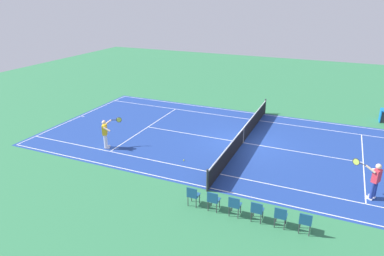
{
  "coord_description": "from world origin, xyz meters",
  "views": [
    {
      "loc": [
        -4.63,
        18.13,
        8.11
      ],
      "look_at": [
        2.76,
        1.14,
        0.9
      ],
      "focal_mm": 32.26,
      "sensor_mm": 36.0,
      "label": 1
    }
  ],
  "objects_px": {
    "tennis_ball": "(184,160)",
    "spectator_chair_3": "(235,204)",
    "spectator_chair_1": "(281,215)",
    "tennis_player_far": "(375,179)",
    "spectator_chair_4": "(213,199)",
    "spectator_chair_0": "(306,221)",
    "tennis_net": "(243,135)",
    "spectator_chair_2": "(257,210)",
    "spectator_chair_5": "(193,195)",
    "tennis_player_near": "(106,133)"
  },
  "relations": [
    {
      "from": "spectator_chair_0",
      "to": "tennis_player_far",
      "type": "bearing_deg",
      "value": -123.68
    },
    {
      "from": "spectator_chair_1",
      "to": "spectator_chair_0",
      "type": "bearing_deg",
      "value": 180.0
    },
    {
      "from": "tennis_net",
      "to": "spectator_chair_1",
      "type": "height_order",
      "value": "tennis_net"
    },
    {
      "from": "tennis_player_far",
      "to": "spectator_chair_2",
      "type": "xyz_separation_m",
      "value": [
        4.1,
        3.51,
        -0.41
      ]
    },
    {
      "from": "spectator_chair_1",
      "to": "spectator_chair_3",
      "type": "distance_m",
      "value": 1.76
    },
    {
      "from": "spectator_chair_2",
      "to": "spectator_chair_5",
      "type": "relative_size",
      "value": 1.0
    },
    {
      "from": "spectator_chair_0",
      "to": "spectator_chair_5",
      "type": "distance_m",
      "value": 4.4
    },
    {
      "from": "tennis_player_far",
      "to": "tennis_player_near",
      "type": "bearing_deg",
      "value": 0.85
    },
    {
      "from": "spectator_chair_3",
      "to": "spectator_chair_5",
      "type": "relative_size",
      "value": 1.0
    },
    {
      "from": "spectator_chair_3",
      "to": "tennis_player_near",
      "type": "bearing_deg",
      "value": -21.29
    },
    {
      "from": "tennis_ball",
      "to": "spectator_chair_2",
      "type": "bearing_deg",
      "value": 142.91
    },
    {
      "from": "tennis_player_far",
      "to": "spectator_chair_4",
      "type": "bearing_deg",
      "value": 30.93
    },
    {
      "from": "spectator_chair_0",
      "to": "spectator_chair_2",
      "type": "distance_m",
      "value": 1.76
    },
    {
      "from": "tennis_player_near",
      "to": "spectator_chair_4",
      "type": "height_order",
      "value": "tennis_player_near"
    },
    {
      "from": "spectator_chair_5",
      "to": "spectator_chair_3",
      "type": "bearing_deg",
      "value": 180.0
    },
    {
      "from": "tennis_player_far",
      "to": "spectator_chair_2",
      "type": "relative_size",
      "value": 1.93
    },
    {
      "from": "spectator_chair_2",
      "to": "spectator_chair_4",
      "type": "relative_size",
      "value": 1.0
    },
    {
      "from": "tennis_ball",
      "to": "spectator_chair_4",
      "type": "relative_size",
      "value": 0.08
    },
    {
      "from": "tennis_player_near",
      "to": "spectator_chair_3",
      "type": "height_order",
      "value": "tennis_player_near"
    },
    {
      "from": "tennis_player_near",
      "to": "spectator_chair_2",
      "type": "xyz_separation_m",
      "value": [
        -9.37,
        3.31,
        -0.41
      ]
    },
    {
      "from": "tennis_ball",
      "to": "spectator_chair_0",
      "type": "relative_size",
      "value": 0.08
    },
    {
      "from": "tennis_net",
      "to": "spectator_chair_1",
      "type": "relative_size",
      "value": 13.3
    },
    {
      "from": "tennis_player_far",
      "to": "spectator_chair_1",
      "type": "xyz_separation_m",
      "value": [
        3.22,
        3.51,
        -0.41
      ]
    },
    {
      "from": "tennis_player_near",
      "to": "spectator_chair_3",
      "type": "bearing_deg",
      "value": 158.71
    },
    {
      "from": "spectator_chair_4",
      "to": "spectator_chair_5",
      "type": "bearing_deg",
      "value": 0.0
    },
    {
      "from": "spectator_chair_2",
      "to": "spectator_chair_3",
      "type": "xyz_separation_m",
      "value": [
        0.88,
        0.0,
        0.0
      ]
    },
    {
      "from": "tennis_player_far",
      "to": "tennis_net",
      "type": "bearing_deg",
      "value": -28.33
    },
    {
      "from": "tennis_ball",
      "to": "spectator_chair_3",
      "type": "distance_m",
      "value": 5.24
    },
    {
      "from": "spectator_chair_1",
      "to": "spectator_chair_2",
      "type": "relative_size",
      "value": 1.0
    },
    {
      "from": "spectator_chair_2",
      "to": "spectator_chair_5",
      "type": "bearing_deg",
      "value": 0.0
    },
    {
      "from": "spectator_chair_1",
      "to": "spectator_chair_5",
      "type": "relative_size",
      "value": 1.0
    },
    {
      "from": "spectator_chair_0",
      "to": "spectator_chair_5",
      "type": "xyz_separation_m",
      "value": [
        4.4,
        0.0,
        0.0
      ]
    },
    {
      "from": "spectator_chair_3",
      "to": "tennis_player_far",
      "type": "bearing_deg",
      "value": -144.82
    },
    {
      "from": "tennis_player_far",
      "to": "tennis_ball",
      "type": "distance_m",
      "value": 8.84
    },
    {
      "from": "spectator_chair_3",
      "to": "spectator_chair_5",
      "type": "distance_m",
      "value": 1.76
    },
    {
      "from": "tennis_net",
      "to": "spectator_chair_4",
      "type": "relative_size",
      "value": 13.3
    },
    {
      "from": "tennis_ball",
      "to": "spectator_chair_4",
      "type": "height_order",
      "value": "spectator_chair_4"
    },
    {
      "from": "tennis_player_far",
      "to": "spectator_chair_2",
      "type": "distance_m",
      "value": 5.41
    },
    {
      "from": "tennis_net",
      "to": "tennis_player_near",
      "type": "xyz_separation_m",
      "value": [
        6.87,
        3.76,
        0.44
      ]
    },
    {
      "from": "spectator_chair_0",
      "to": "spectator_chair_1",
      "type": "bearing_deg",
      "value": 0.0
    },
    {
      "from": "tennis_ball",
      "to": "spectator_chair_3",
      "type": "relative_size",
      "value": 0.08
    },
    {
      "from": "tennis_player_near",
      "to": "tennis_ball",
      "type": "bearing_deg",
      "value": -177.03
    },
    {
      "from": "spectator_chair_4",
      "to": "tennis_ball",
      "type": "bearing_deg",
      "value": -50.4
    },
    {
      "from": "tennis_ball",
      "to": "spectator_chair_1",
      "type": "bearing_deg",
      "value": 147.51
    },
    {
      "from": "tennis_ball",
      "to": "spectator_chair_1",
      "type": "height_order",
      "value": "spectator_chair_1"
    },
    {
      "from": "spectator_chair_0",
      "to": "spectator_chair_1",
      "type": "distance_m",
      "value": 0.88
    },
    {
      "from": "tennis_player_far",
      "to": "spectator_chair_4",
      "type": "xyz_separation_m",
      "value": [
        5.86,
        3.51,
        -0.41
      ]
    },
    {
      "from": "tennis_ball",
      "to": "spectator_chair_5",
      "type": "relative_size",
      "value": 0.08
    },
    {
      "from": "tennis_ball",
      "to": "spectator_chair_4",
      "type": "bearing_deg",
      "value": 129.6
    },
    {
      "from": "tennis_player_far",
      "to": "spectator_chair_2",
      "type": "height_order",
      "value": "tennis_player_far"
    }
  ]
}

